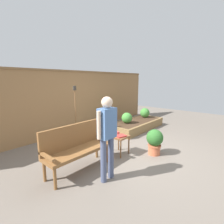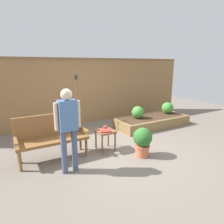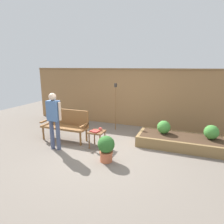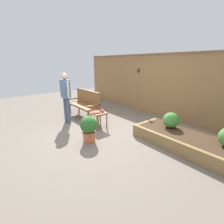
% 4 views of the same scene
% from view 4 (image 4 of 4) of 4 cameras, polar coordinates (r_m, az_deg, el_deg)
% --- Properties ---
extents(ground_plane, '(14.00, 14.00, 0.00)m').
position_cam_4_polar(ground_plane, '(4.58, -4.24, -7.28)').
color(ground_plane, '#70665B').
extents(fence_back, '(8.40, 0.14, 2.16)m').
position_cam_4_polar(fence_back, '(6.08, 16.42, 8.83)').
color(fence_back, olive).
rests_on(fence_back, ground_plane).
extents(garden_bench, '(1.44, 0.48, 0.94)m').
position_cam_4_polar(garden_bench, '(5.82, -9.29, 3.47)').
color(garden_bench, brown).
rests_on(garden_bench, ground_plane).
extents(side_table, '(0.40, 0.40, 0.48)m').
position_cam_4_polar(side_table, '(4.79, -4.61, -1.10)').
color(side_table, brown).
rests_on(side_table, ground_plane).
extents(cup_on_table, '(0.11, 0.08, 0.08)m').
position_cam_4_polar(cup_on_table, '(4.77, -3.29, 0.35)').
color(cup_on_table, '#CC4C47').
rests_on(cup_on_table, side_table).
extents(book_on_table, '(0.27, 0.25, 0.03)m').
position_cam_4_polar(book_on_table, '(4.76, -5.46, -0.01)').
color(book_on_table, '#B2332D').
rests_on(book_on_table, side_table).
extents(potted_boxwood, '(0.41, 0.41, 0.64)m').
position_cam_4_polar(potted_boxwood, '(4.03, -8.06, -5.32)').
color(potted_boxwood, '#C66642').
rests_on(potted_boxwood, ground_plane).
extents(raised_planter_bed, '(2.40, 1.00, 0.30)m').
position_cam_4_polar(raised_planter_bed, '(4.17, 24.24, -9.10)').
color(raised_planter_bed, olive).
rests_on(raised_planter_bed, ground_plane).
extents(shrub_near_bench, '(0.38, 0.38, 0.38)m').
position_cam_4_polar(shrub_near_bench, '(4.34, 19.62, -2.67)').
color(shrub_near_bench, brown).
rests_on(shrub_near_bench, raised_planter_bed).
extents(tiki_torch, '(0.10, 0.10, 1.66)m').
position_cam_4_polar(tiki_torch, '(5.74, 8.90, 9.40)').
color(tiki_torch, brown).
rests_on(tiki_torch, ground_plane).
extents(person_by_bench, '(0.47, 0.20, 1.56)m').
position_cam_4_polar(person_by_bench, '(5.30, -15.68, 6.05)').
color(person_by_bench, '#475170').
rests_on(person_by_bench, ground_plane).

